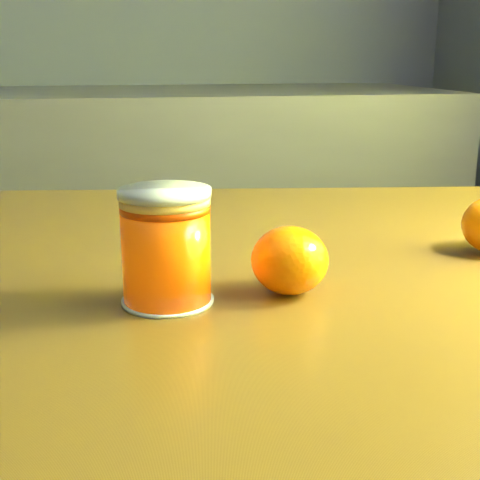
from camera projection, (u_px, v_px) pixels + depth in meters
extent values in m
cube|color=brown|center=(394.00, 295.00, 0.59)|extent=(1.17, 0.90, 0.04)
cylinder|color=#FF5705|center=(166.00, 254.00, 0.50)|extent=(0.07, 0.07, 0.08)
cylinder|color=#F5C064|center=(165.00, 201.00, 0.49)|extent=(0.07, 0.07, 0.01)
cylinder|color=silver|center=(165.00, 194.00, 0.49)|extent=(0.07, 0.07, 0.00)
ellipsoid|color=orange|center=(290.00, 260.00, 0.52)|extent=(0.06, 0.06, 0.05)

